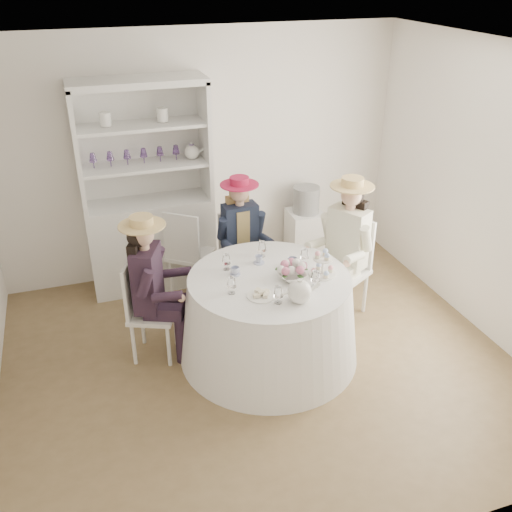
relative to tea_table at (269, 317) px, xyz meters
name	(u,v)px	position (x,y,z in m)	size (l,w,h in m)	color
ground	(259,362)	(-0.12, -0.09, -0.41)	(4.50, 4.50, 0.00)	brown
ceiling	(261,53)	(-0.12, -0.09, 2.29)	(4.50, 4.50, 0.00)	white
wall_back	(201,156)	(-0.12, 1.91, 0.94)	(4.50, 4.50, 0.00)	white
wall_front	(386,385)	(-0.12, -2.09, 0.94)	(4.50, 4.50, 0.00)	white
wall_right	(491,196)	(2.13, -0.09, 0.94)	(4.50, 4.50, 0.00)	white
tea_table	(269,317)	(0.00, 0.00, 0.00)	(1.63, 1.63, 0.82)	white
hutch	(149,217)	(-0.77, 1.68, 0.40)	(1.50, 0.91, 2.27)	silver
side_table	(305,235)	(1.06, 1.66, -0.10)	(0.40, 0.40, 0.62)	silver
hatbox	(306,200)	(1.06, 1.66, 0.37)	(0.31, 0.31, 0.31)	black
guest_left	(150,281)	(-0.99, 0.34, 0.38)	(0.59, 0.53, 1.40)	silver
guest_mid	(241,233)	(0.06, 1.04, 0.37)	(0.50, 0.52, 1.37)	silver
guest_right	(346,241)	(0.95, 0.42, 0.42)	(0.63, 0.58, 1.48)	silver
spare_chair	(187,251)	(-0.47, 1.25, 0.13)	(0.59, 0.59, 1.01)	silver
teacup_a	(235,271)	(-0.27, 0.15, 0.45)	(0.08, 0.08, 0.07)	white
teacup_b	(259,260)	(0.00, 0.28, 0.45)	(0.07, 0.07, 0.07)	white
teacup_c	(292,263)	(0.27, 0.13, 0.45)	(0.09, 0.09, 0.07)	white
flower_bowl	(292,277)	(0.17, -0.10, 0.44)	(0.24, 0.24, 0.06)	white
flower_arrangement	(292,267)	(0.19, -0.04, 0.51)	(0.20, 0.20, 0.08)	#CA6589
table_teapot	(300,292)	(0.10, -0.43, 0.50)	(0.28, 0.20, 0.21)	white
sandwich_plate	(261,295)	(-0.17, -0.27, 0.43)	(0.24, 0.24, 0.05)	white
cupcake_stand	(323,266)	(0.46, -0.10, 0.50)	(0.24, 0.24, 0.22)	white
stemware_set	(270,270)	(0.00, 0.00, 0.49)	(0.85, 0.89, 0.15)	white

